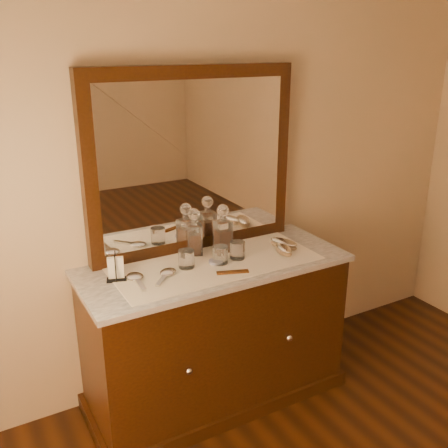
{
  "coord_description": "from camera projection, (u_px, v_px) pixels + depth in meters",
  "views": [
    {
      "loc": [
        -1.17,
        -0.22,
        1.96
      ],
      "look_at": [
        0.0,
        1.85,
        1.1
      ],
      "focal_mm": 40.69,
      "sensor_mm": 36.0,
      "label": 1
    }
  ],
  "objects": [
    {
      "name": "dresser_cabinet",
      "position": [
        215.0,
        334.0,
        2.85
      ],
      "size": [
        1.4,
        0.55,
        0.82
      ],
      "primitive_type": "cube",
      "color": "black",
      "rests_on": "floor"
    },
    {
      "name": "dresser_plinth",
      "position": [
        216.0,
        389.0,
        2.97
      ],
      "size": [
        1.46,
        0.59,
        0.08
      ],
      "primitive_type": "cube",
      "color": "black",
      "rests_on": "floor"
    },
    {
      "name": "knob_left",
      "position": [
        189.0,
        371.0,
        2.46
      ],
      "size": [
        0.04,
        0.04,
        0.04
      ],
      "primitive_type": "sphere",
      "color": "silver",
      "rests_on": "dresser_cabinet"
    },
    {
      "name": "knob_right",
      "position": [
        289.0,
        338.0,
        2.74
      ],
      "size": [
        0.04,
        0.04,
        0.04
      ],
      "primitive_type": "sphere",
      "color": "silver",
      "rests_on": "dresser_cabinet"
    },
    {
      "name": "marble_top",
      "position": [
        215.0,
        265.0,
        2.71
      ],
      "size": [
        1.44,
        0.59,
        0.03
      ],
      "primitive_type": "cube",
      "color": "white",
      "rests_on": "dresser_cabinet"
    },
    {
      "name": "mirror_frame",
      "position": [
        193.0,
        162.0,
        2.73
      ],
      "size": [
        1.2,
        0.08,
        1.0
      ],
      "primitive_type": "cube",
      "color": "black",
      "rests_on": "marble_top"
    },
    {
      "name": "mirror_glass",
      "position": [
        196.0,
        163.0,
        2.7
      ],
      "size": [
        1.06,
        0.01,
        0.86
      ],
      "primitive_type": "cube",
      "color": "white",
      "rests_on": "marble_top"
    },
    {
      "name": "lace_runner",
      "position": [
        217.0,
        264.0,
        2.68
      ],
      "size": [
        1.1,
        0.45,
        0.0
      ],
      "primitive_type": "cube",
      "color": "white",
      "rests_on": "marble_top"
    },
    {
      "name": "pin_dish",
      "position": [
        215.0,
        262.0,
        2.69
      ],
      "size": [
        0.08,
        0.08,
        0.01
      ],
      "primitive_type": "cylinder",
      "rotation": [
        0.0,
        0.0,
        -0.11
      ],
      "color": "white",
      "rests_on": "lace_runner"
    },
    {
      "name": "comb",
      "position": [
        233.0,
        272.0,
        2.57
      ],
      "size": [
        0.17,
        0.08,
        0.01
      ],
      "primitive_type": "cube",
      "rotation": [
        0.0,
        0.0,
        -0.34
      ],
      "color": "brown",
      "rests_on": "lace_runner"
    },
    {
      "name": "napkin_rack",
      "position": [
        116.0,
        269.0,
        2.48
      ],
      "size": [
        0.11,
        0.09,
        0.15
      ],
      "color": "black",
      "rests_on": "marble_top"
    },
    {
      "name": "decanter_left",
      "position": [
        194.0,
        237.0,
        2.77
      ],
      "size": [
        0.1,
        0.1,
        0.26
      ],
      "color": "brown",
      "rests_on": "lace_runner"
    },
    {
      "name": "decanter_right",
      "position": [
        223.0,
        233.0,
        2.81
      ],
      "size": [
        0.08,
        0.08,
        0.27
      ],
      "color": "brown",
      "rests_on": "lace_runner"
    },
    {
      "name": "brush_near",
      "position": [
        284.0,
        249.0,
        2.8
      ],
      "size": [
        0.1,
        0.17,
        0.04
      ],
      "color": "#9F8161",
      "rests_on": "lace_runner"
    },
    {
      "name": "brush_far",
      "position": [
        284.0,
        244.0,
        2.88
      ],
      "size": [
        0.13,
        0.19,
        0.05
      ],
      "color": "#9F8161",
      "rests_on": "lace_runner"
    },
    {
      "name": "hand_mirror_outer",
      "position": [
        136.0,
        278.0,
        2.49
      ],
      "size": [
        0.09,
        0.22,
        0.02
      ],
      "color": "silver",
      "rests_on": "lace_runner"
    },
    {
      "name": "hand_mirror_inner",
      "position": [
        167.0,
        273.0,
        2.55
      ],
      "size": [
        0.18,
        0.18,
        0.02
      ],
      "color": "silver",
      "rests_on": "lace_runner"
    },
    {
      "name": "tumblers",
      "position": [
        215.0,
        254.0,
        2.67
      ],
      "size": [
        0.37,
        0.12,
        0.09
      ],
      "color": "white",
      "rests_on": "lace_runner"
    }
  ]
}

